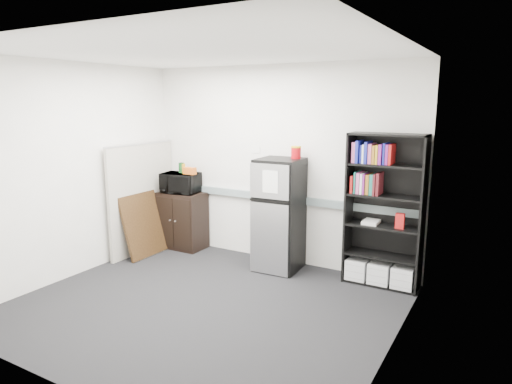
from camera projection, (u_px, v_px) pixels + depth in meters
The scene contains 18 objects.
floor at pixel (205, 305), 5.04m from camera, with size 4.00×4.00×0.00m, color black.
wall_back at pixel (278, 165), 6.27m from camera, with size 4.00×0.02×2.70m, color white.
wall_right at pixel (396, 207), 3.80m from camera, with size 0.02×3.50×2.70m, color white.
wall_left at pixel (74, 171), 5.75m from camera, with size 0.02×3.50×2.70m, color white.
ceiling at pixel (199, 51), 4.51m from camera, with size 4.00×3.50×0.02m, color white.
electrical_raceway at pixel (277, 198), 6.33m from camera, with size 3.92×0.05×0.10m, color gray.
wall_note at pixel (256, 149), 6.39m from camera, with size 0.14×0.00×0.10m, color white.
bookshelf at pixel (384, 212), 5.45m from camera, with size 0.90×0.34×1.85m.
cubicle_partition at pixel (142, 198), 6.73m from camera, with size 0.06×1.30×1.62m.
cabinet at pixel (182, 220), 6.96m from camera, with size 0.69×0.46×0.86m.
microwave at pixel (181, 183), 6.84m from camera, with size 0.54×0.37×0.30m, color black.
snack_box_a at pixel (182, 168), 6.82m from camera, with size 0.07×0.05×0.15m, color #185422.
snack_box_b at pixel (182, 168), 6.82m from camera, with size 0.07×0.05×0.15m, color #0D3A13.
snack_box_c at pixel (183, 168), 6.82m from camera, with size 0.07×0.05×0.14m, color orange.
snack_bag at pixel (190, 171), 6.69m from camera, with size 0.18×0.10×0.10m, color #CA5714.
refrigerator at pixel (279, 215), 6.01m from camera, with size 0.58×0.61×1.49m.
coffee_can at pixel (296, 152), 5.87m from camera, with size 0.13×0.13×0.18m.
framed_poster at pixel (143, 224), 6.61m from camera, with size 0.28×0.72×0.91m.
Camera 1 is at (2.83, -3.79, 2.22)m, focal length 32.00 mm.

